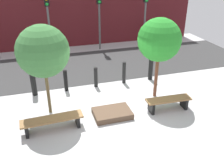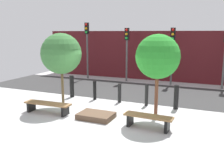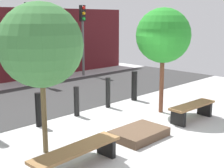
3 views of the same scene
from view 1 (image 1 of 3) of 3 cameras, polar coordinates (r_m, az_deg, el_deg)
ground_plane at (r=9.07m, az=-0.16°, el=-6.91°), size 18.00×18.00×0.00m
road_strip at (r=13.24m, az=-6.20°, el=4.12°), size 18.00×4.47×0.01m
building_facade at (r=16.40m, az=-9.21°, el=14.34°), size 16.20×0.50×3.33m
bench_left at (r=8.37m, az=-13.50°, el=-8.26°), size 2.01×0.56×0.44m
bench_right at (r=9.39m, az=12.73°, el=-3.99°), size 1.69×0.52×0.47m
planter_bed at (r=8.93m, az=0.05°, el=-6.71°), size 1.32×0.92×0.21m
tree_behind_left_bench at (r=8.48m, az=-15.53°, el=7.17°), size 1.75×1.75×3.21m
tree_behind_right_bench at (r=9.49m, az=10.76°, el=9.83°), size 1.63×1.63×3.18m
bollard_far_left at (r=10.57m, az=-17.54°, el=0.27°), size 0.22×0.22×1.10m
bollard_left at (r=10.64m, az=-10.53°, el=0.76°), size 0.16×0.16×0.92m
bollard_center at (r=10.83m, az=-3.72°, el=1.56°), size 0.16×0.16×0.89m
bollard_right at (r=11.15m, az=2.78°, el=2.60°), size 0.16×0.16×0.99m
bollard_far_right at (r=11.61m, az=8.84°, el=3.44°), size 0.20×0.20×1.04m
traffic_light_mid_west at (r=14.84m, az=-14.49°, el=15.66°), size 0.28×0.27×3.51m
traffic_light_mid_east at (r=15.27m, az=-2.93°, el=16.69°), size 0.28×0.27×3.51m
traffic_light_east at (r=16.24m, az=7.69°, el=17.00°), size 0.28×0.27×3.47m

